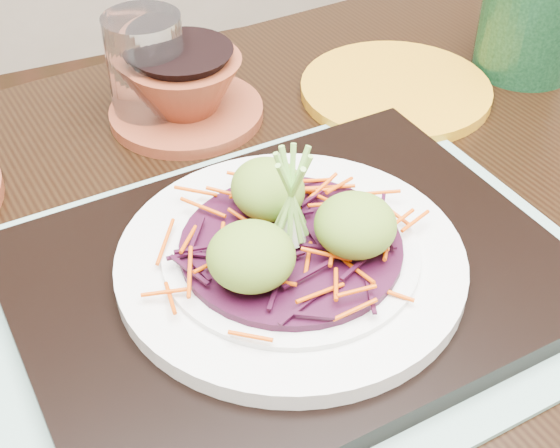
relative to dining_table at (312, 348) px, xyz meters
name	(u,v)px	position (x,y,z in m)	size (l,w,h in m)	color
dining_table	(312,348)	(0.00, 0.00, 0.00)	(1.32, 0.95, 0.77)	black
placemat	(290,287)	(-0.03, -0.02, 0.10)	(0.47, 0.37, 0.00)	gray
serving_tray	(291,276)	(-0.03, -0.02, 0.11)	(0.41, 0.31, 0.02)	black
white_plate	(291,259)	(-0.03, -0.02, 0.13)	(0.27, 0.27, 0.02)	silver
cabbage_bed	(291,246)	(-0.03, -0.02, 0.15)	(0.17, 0.17, 0.01)	#31091D
carrot_julienne	(291,238)	(-0.03, -0.02, 0.15)	(0.20, 0.20, 0.01)	#CE4503
guacamole_scoops	(292,222)	(-0.03, -0.02, 0.17)	(0.15, 0.13, 0.05)	olive
scallion_garnish	(291,200)	(-0.03, -0.02, 0.19)	(0.06, 0.06, 0.09)	#7CB94A
water_glass	(147,68)	(-0.05, 0.27, 0.16)	(0.08, 0.08, 0.11)	white
terracotta_bowl_set	(185,92)	(-0.02, 0.26, 0.13)	(0.19, 0.19, 0.07)	maroon
yellow_plate	(396,90)	(0.20, 0.21, 0.11)	(0.20, 0.20, 0.01)	#BE7E15
green_jar	(532,15)	(0.36, 0.20, 0.17)	(0.11, 0.11, 0.13)	#184423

